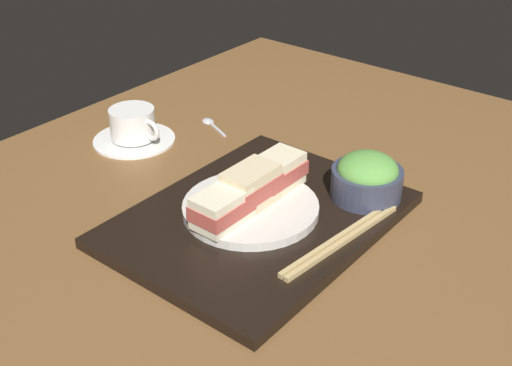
{
  "coord_description": "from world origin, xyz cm",
  "views": [
    {
      "loc": [
        -56.57,
        -50.07,
        52.59
      ],
      "look_at": [
        6.71,
        0.77,
        5.0
      ],
      "focal_mm": 46.86,
      "sensor_mm": 36.0,
      "label": 1
    }
  ],
  "objects": [
    {
      "name": "ground_plane",
      "position": [
        0.0,
        0.0,
        -1.5
      ],
      "size": [
        140.0,
        100.0,
        3.0
      ],
      "primitive_type": "cube",
      "color": "brown"
    },
    {
      "name": "teaspoon",
      "position": [
        24.98,
        26.27,
        0.36
      ],
      "size": [
        4.57,
        8.43,
        0.8
      ],
      "color": "silver",
      "rests_on": "ground_plane"
    },
    {
      "name": "sandwich_near",
      "position": [
        -1.47,
        0.41,
        5.19
      ],
      "size": [
        8.02,
        5.37,
        4.58
      ],
      "color": "#EFE5C1",
      "rests_on": "sandwich_plate"
    },
    {
      "name": "salad_bowl",
      "position": [
        18.32,
        -10.4,
        4.75
      ],
      "size": [
        10.36,
        10.36,
        6.8
      ],
      "color": "#33384C",
      "rests_on": "serving_tray"
    },
    {
      "name": "sandwich_plate",
      "position": [
        4.54,
        0.35,
        2.25
      ],
      "size": [
        19.21,
        19.21,
        1.31
      ],
      "primitive_type": "cylinder",
      "color": "silver",
      "rests_on": "serving_tray"
    },
    {
      "name": "serving_tray",
      "position": [
        4.68,
        -1.27,
        0.8
      ],
      "size": [
        39.65,
        30.61,
        1.59
      ],
      "primitive_type": "cube",
      "color": "black",
      "rests_on": "ground_plane"
    },
    {
      "name": "sandwich_middle",
      "position": [
        4.54,
        0.35,
        5.66
      ],
      "size": [
        8.39,
        5.29,
        5.52
      ],
      "color": "beige",
      "rests_on": "sandwich_plate"
    },
    {
      "name": "coffee_cup",
      "position": [
        11.38,
        31.71,
        2.56
      ],
      "size": [
        14.23,
        14.23,
        6.04
      ],
      "color": "white",
      "rests_on": "ground_plane"
    },
    {
      "name": "sandwich_far",
      "position": [
        10.54,
        0.28,
        5.37
      ],
      "size": [
        8.38,
        5.4,
        4.94
      ],
      "color": "beige",
      "rests_on": "sandwich_plate"
    },
    {
      "name": "chopsticks_pair",
      "position": [
        6.36,
        -13.87,
        1.94
      ],
      "size": [
        22.75,
        3.98,
        0.7
      ],
      "color": "tan",
      "rests_on": "serving_tray"
    }
  ]
}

